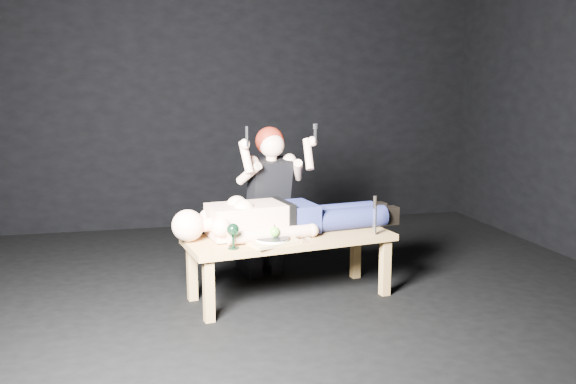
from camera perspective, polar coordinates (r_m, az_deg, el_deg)
The scene contains 13 objects.
ground at distance 4.34m, azimuth 1.92°, elevation -10.07°, with size 5.00×5.00×0.00m, color black.
back_wall at distance 6.52m, azimuth -3.92°, elevation 10.10°, with size 5.00×5.00×0.00m, color black.
table at distance 4.33m, azimuth 0.16°, elevation -6.96°, with size 1.44×0.54×0.45m, color #BA8940.
lying_man at distance 4.35m, azimuth 0.19°, elevation -1.96°, with size 1.50×0.46×0.28m, color beige, non-canonical shape.
kneeling_woman at distance 4.71m, azimuth -2.08°, elevation -0.79°, with size 0.65×0.72×1.21m, color black, non-canonical shape.
serving_tray at distance 4.07m, azimuth -1.48°, elevation -4.64°, with size 0.33×0.24×0.02m, color tan.
plate at distance 4.07m, azimuth -1.48°, elevation -4.39°, with size 0.22×0.22×0.02m, color white.
apple at distance 4.07m, azimuth -1.26°, elevation -3.74°, with size 0.07×0.07×0.07m, color #4DA727.
goblet at distance 3.93m, azimuth -5.14°, elevation -4.11°, with size 0.08×0.08×0.17m, color black, non-canonical shape.
fork_flat at distance 4.04m, azimuth -2.99°, elevation -4.90°, with size 0.01×0.15×0.01m, color #B2B2B7.
knife_flat at distance 4.15m, azimuth 1.48°, elevation -4.45°, with size 0.01×0.15×0.01m, color #B2B2B7.
spoon_flat at distance 4.21m, azimuth 1.08°, elevation -4.25°, with size 0.01×0.15×0.01m, color #B2B2B7.
carving_knife at distance 4.31m, azimuth 8.09°, elevation -2.17°, with size 0.04×0.04×0.28m, color #B2B2B7, non-canonical shape.
Camera 1 is at (-1.09, -3.93, 1.49)m, focal length 38.17 mm.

